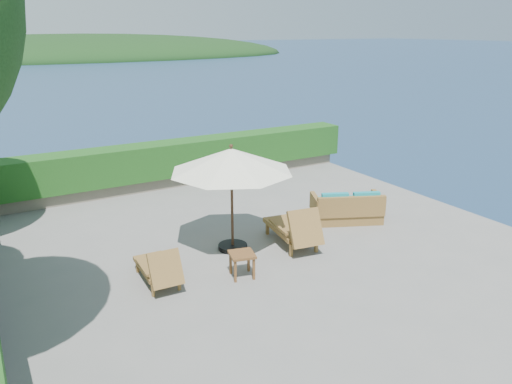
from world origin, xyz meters
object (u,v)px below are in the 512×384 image
side_table (242,257)px  wicker_loveseat (347,209)px  lounge_right (294,228)px  patio_umbrella (231,161)px  lounge_left (159,267)px

side_table → wicker_loveseat: size_ratio=0.30×
lounge_right → patio_umbrella: bearing=165.9°
patio_umbrella → wicker_loveseat: bearing=0.2°
lounge_right → wicker_loveseat: size_ratio=0.96×
lounge_left → wicker_loveseat: size_ratio=0.76×
side_table → wicker_loveseat: (3.67, 1.25, -0.08)m
patio_umbrella → side_table: bearing=-109.6°
lounge_right → wicker_loveseat: lounge_right is taller
lounge_left → lounge_right: lounge_right is taller
patio_umbrella → wicker_loveseat: (3.23, 0.01, -1.66)m
patio_umbrella → wicker_loveseat: patio_umbrella is taller
side_table → wicker_loveseat: bearing=18.8°
patio_umbrella → wicker_loveseat: 3.63m
wicker_loveseat → lounge_right: bearing=-140.5°
patio_umbrella → lounge_right: patio_umbrella is taller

